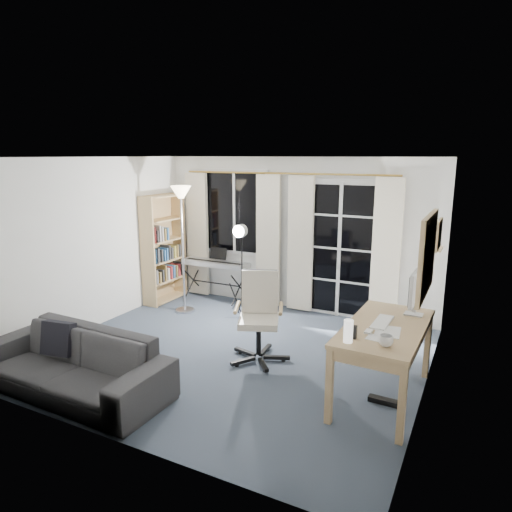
{
  "coord_description": "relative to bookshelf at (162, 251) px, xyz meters",
  "views": [
    {
      "loc": [
        2.65,
        -4.58,
        2.43
      ],
      "look_at": [
        0.16,
        0.35,
        1.2
      ],
      "focal_mm": 32.0,
      "sensor_mm": 36.0,
      "label": 1
    }
  ],
  "objects": [
    {
      "name": "office_chair",
      "position": [
        2.45,
        -1.26,
        -0.23
      ],
      "size": [
        0.74,
        0.72,
        1.06
      ],
      "rotation": [
        0.0,
        0.0,
        0.39
      ],
      "color": "black",
      "rests_on": "floor"
    },
    {
      "name": "keyboard_piano",
      "position": [
        0.84,
        0.34,
        -0.21
      ],
      "size": [
        1.18,
        0.58,
        0.85
      ],
      "rotation": [
        0.0,
        0.0,
        0.02
      ],
      "color": "black",
      "rests_on": "floor"
    },
    {
      "name": "wall_mirror",
      "position": [
        4.34,
        -1.71,
        0.7
      ],
      "size": [
        0.04,
        0.94,
        0.74
      ],
      "color": "tan",
      "rests_on": "floor"
    },
    {
      "name": "monitor",
      "position": [
        4.2,
        -1.13,
        0.22
      ],
      "size": [
        0.19,
        0.56,
        0.49
      ],
      "rotation": [
        0.0,
        0.0,
        -0.03
      ],
      "color": "silver",
      "rests_on": "desk"
    },
    {
      "name": "desk",
      "position": [
        4.0,
        -1.58,
        -0.17
      ],
      "size": [
        0.77,
        1.48,
        0.78
      ],
      "rotation": [
        0.0,
        0.0,
        -0.03
      ],
      "color": "tan",
      "rests_on": "floor"
    },
    {
      "name": "studio_light",
      "position": [
        1.6,
        -0.17,
        0.33
      ],
      "size": [
        0.27,
        0.29,
        1.47
      ],
      "rotation": [
        0.0,
        0.0,
        0.06
      ],
      "color": "black",
      "rests_on": "floor"
    },
    {
      "name": "desk_clutter",
      "position": [
        3.93,
        -1.82,
        -0.24
      ],
      "size": [
        0.47,
        0.88,
        0.99
      ],
      "rotation": [
        0.0,
        0.0,
        -0.03
      ],
      "color": "white",
      "rests_on": "desk"
    },
    {
      "name": "window",
      "position": [
        1.07,
        0.62,
        0.65
      ],
      "size": [
        1.2,
        0.08,
        1.4
      ],
      "color": "white",
      "rests_on": "floor"
    },
    {
      "name": "wall_shelf",
      "position": [
        4.28,
        -0.31,
        0.56
      ],
      "size": [
        0.16,
        0.3,
        0.18
      ],
      "color": "tan",
      "rests_on": "floor"
    },
    {
      "name": "bookshelf",
      "position": [
        0.0,
        0.0,
        0.0
      ],
      "size": [
        0.3,
        0.84,
        1.79
      ],
      "rotation": [
        0.0,
        0.0,
        -0.02
      ],
      "color": "tan",
      "rests_on": "floor"
    },
    {
      "name": "curtains",
      "position": [
        1.98,
        0.52,
        0.24
      ],
      "size": [
        3.6,
        0.07,
        2.13
      ],
      "color": "gold",
      "rests_on": "floor"
    },
    {
      "name": "sofa",
      "position": [
        1.1,
        -2.91,
        -0.43
      ],
      "size": [
        2.15,
        0.66,
        0.84
      ],
      "rotation": [
        0.0,
        0.0,
        -0.02
      ],
      "color": "#2A292C",
      "rests_on": "floor"
    },
    {
      "name": "torchiere_lamp",
      "position": [
        0.66,
        -0.31,
        0.74
      ],
      "size": [
        0.41,
        0.41,
        1.97
      ],
      "rotation": [
        0.0,
        0.0,
        0.42
      ],
      "color": "#B2B2B7",
      "rests_on": "floor"
    },
    {
      "name": "floor",
      "position": [
        2.12,
        -1.36,
        -0.86
      ],
      "size": [
        4.5,
        4.0,
        0.02
      ],
      "primitive_type": "cube",
      "color": "#323E4A",
      "rests_on": "ground"
    },
    {
      "name": "french_door",
      "position": [
        2.87,
        0.62,
        0.18
      ],
      "size": [
        1.32,
        0.09,
        2.11
      ],
      "color": "white",
      "rests_on": "floor"
    },
    {
      "name": "mug",
      "position": [
        4.1,
        -2.08,
        -0.01
      ],
      "size": [
        0.13,
        0.1,
        0.13
      ],
      "primitive_type": "imported",
      "rotation": [
        0.0,
        0.0,
        -0.03
      ],
      "color": "silver",
      "rests_on": "desk"
    },
    {
      "name": "framed_print",
      "position": [
        4.35,
        -0.81,
        0.75
      ],
      "size": [
        0.03,
        0.42,
        0.32
      ],
      "color": "tan",
      "rests_on": "floor"
    }
  ]
}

